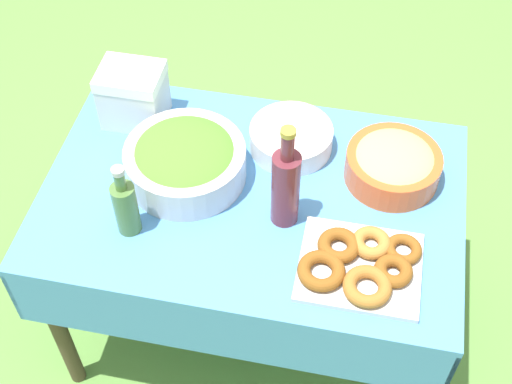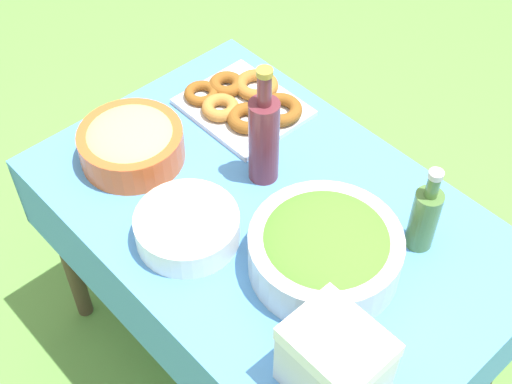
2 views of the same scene
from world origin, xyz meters
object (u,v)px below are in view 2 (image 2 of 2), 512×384
at_px(plate_stack, 187,228).
at_px(olive_oil_bottle, 425,217).
at_px(pasta_bowl, 131,142).
at_px(cooler_box, 335,362).
at_px(wine_bottle, 264,137).
at_px(donut_platter, 244,103).
at_px(salad_bowl, 325,249).

height_order(plate_stack, olive_oil_bottle, olive_oil_bottle).
relative_size(pasta_bowl, cooler_box, 1.44).
bearing_deg(wine_bottle, pasta_bowl, -143.12).
bearing_deg(cooler_box, olive_oil_bottle, 105.08).
height_order(pasta_bowl, cooler_box, cooler_box).
bearing_deg(pasta_bowl, donut_platter, 80.90).
bearing_deg(cooler_box, plate_stack, 176.74).
distance_m(wine_bottle, cooler_box, 0.60).
xyz_separation_m(donut_platter, plate_stack, (0.25, -0.40, 0.01)).
xyz_separation_m(wine_bottle, cooler_box, (0.52, -0.30, -0.04)).
xyz_separation_m(pasta_bowl, olive_oil_bottle, (0.68, 0.33, 0.04)).
xyz_separation_m(olive_oil_bottle, wine_bottle, (-0.40, -0.12, 0.04)).
bearing_deg(olive_oil_bottle, cooler_box, -74.92).
bearing_deg(pasta_bowl, wine_bottle, 36.88).
bearing_deg(wine_bottle, olive_oil_bottle, 16.35).
xyz_separation_m(salad_bowl, wine_bottle, (-0.30, 0.10, 0.07)).
distance_m(salad_bowl, wine_bottle, 0.32).
xyz_separation_m(salad_bowl, donut_platter, (-0.52, 0.23, -0.04)).
relative_size(wine_bottle, cooler_box, 1.81).
relative_size(plate_stack, cooler_box, 1.31).
xyz_separation_m(salad_bowl, pasta_bowl, (-0.58, -0.11, -0.01)).
height_order(salad_bowl, olive_oil_bottle, olive_oil_bottle).
xyz_separation_m(pasta_bowl, cooler_box, (0.79, -0.09, 0.04)).
distance_m(donut_platter, plate_stack, 0.47).
distance_m(salad_bowl, olive_oil_bottle, 0.24).
height_order(pasta_bowl, donut_platter, pasta_bowl).
bearing_deg(pasta_bowl, olive_oil_bottle, 25.57).
height_order(donut_platter, cooler_box, cooler_box).
height_order(plate_stack, wine_bottle, wine_bottle).
height_order(donut_platter, plate_stack, plate_stack).
height_order(salad_bowl, wine_bottle, wine_bottle).
relative_size(olive_oil_bottle, wine_bottle, 0.71).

